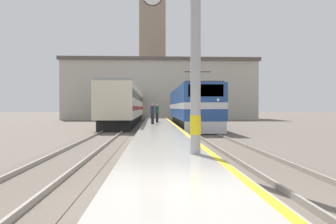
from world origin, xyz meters
The scene contains 11 objects.
ground_plane centered at (0.00, 30.00, 0.00)m, with size 200.00×200.00×0.00m, color #60564C.
platform centered at (0.00, 25.00, 0.19)m, with size 2.90×140.00×0.39m.
rail_track_near centered at (2.94, 25.00, 0.03)m, with size 2.83×140.00×0.16m.
rail_track_far centered at (-3.44, 25.00, 0.03)m, with size 2.84×140.00×0.16m.
locomotive_train centered at (2.94, 23.37, 1.88)m, with size 2.92×17.01×4.64m.
passenger_train centered at (-3.44, 32.53, 2.14)m, with size 2.92×30.63×3.97m.
catenary_mast centered at (0.85, 3.82, 4.37)m, with size 2.46×0.33×8.15m.
person_on_platform centered at (-0.11, 25.30, 1.32)m, with size 0.34×0.34×1.78m.
second_waiting_passenger centered at (-0.55, 22.59, 1.33)m, with size 0.34×0.34×1.78m.
clock_tower centered at (-0.59, 55.96, 15.92)m, with size 6.03×6.03×29.87m.
station_building centered at (0.59, 46.23, 4.69)m, with size 30.08×8.81×9.34m.
Camera 1 is at (-0.51, -6.22, 1.82)m, focal length 35.00 mm.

